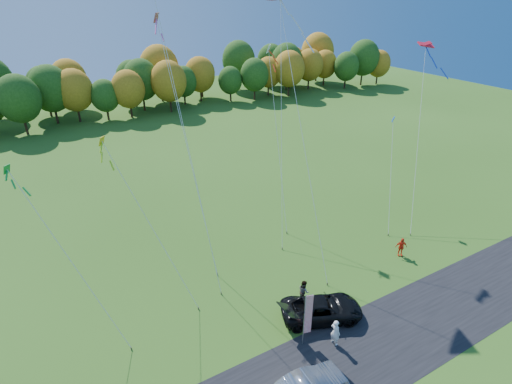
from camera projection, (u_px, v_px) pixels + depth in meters
ground at (301, 321)px, 26.54m from camera, size 160.00×160.00×0.00m
asphalt_strip at (340, 365)px, 23.44m from camera, size 90.00×6.00×0.01m
tree_line at (116, 117)px, 69.08m from camera, size 116.00×12.00×10.00m
black_suv at (322, 309)px, 26.51m from camera, size 5.95×4.34×1.50m
person_tailgate_a at (335, 332)px, 24.47m from camera, size 0.55×0.74×1.85m
person_tailgate_b at (304, 291)px, 27.88m from camera, size 0.86×0.99×1.76m
person_east at (401, 247)px, 32.74m from camera, size 1.05×0.81×1.66m
feather_flag at (308, 314)px, 23.82m from camera, size 0.51×0.18×3.91m
kite_delta_blue at (170, 67)px, 25.49m from camera, size 2.91×10.48×29.90m
kite_parafoil_orange at (281, 86)px, 34.53m from camera, size 8.58×12.74×24.78m
kite_delta_red at (302, 132)px, 29.78m from camera, size 3.16×11.50×20.78m
kite_parafoil_rainbow at (419, 135)px, 37.34m from camera, size 9.74×8.91×15.54m
kite_diamond_yellow at (152, 228)px, 26.10m from camera, size 4.09×5.68×11.87m
kite_diamond_green at (73, 265)px, 22.68m from camera, size 4.32×4.85×11.76m
kite_diamond_white at (278, 141)px, 35.46m from camera, size 2.35×7.03×15.75m
kite_diamond_pink at (187, 145)px, 29.69m from camera, size 1.16×8.57×18.57m
kite_diamond_blue_low at (391, 176)px, 36.41m from camera, size 4.31×5.28×9.41m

